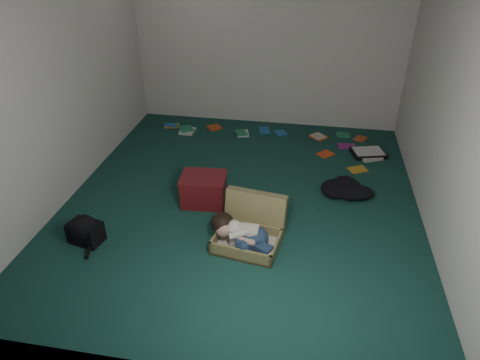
% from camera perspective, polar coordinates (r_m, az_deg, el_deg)
% --- Properties ---
extents(floor, '(4.50, 4.50, 0.00)m').
position_cam_1_polar(floor, '(5.01, 0.29, -2.53)').
color(floor, '#164038').
rests_on(floor, ground).
extents(wall_back, '(4.50, 0.00, 4.50)m').
position_cam_1_polar(wall_back, '(6.55, 3.79, 18.20)').
color(wall_back, silver).
rests_on(wall_back, ground).
extents(wall_front, '(4.50, 0.00, 4.50)m').
position_cam_1_polar(wall_front, '(2.47, -8.42, -6.32)').
color(wall_front, silver).
rests_on(wall_front, ground).
extents(wall_left, '(0.00, 4.50, 4.50)m').
position_cam_1_polar(wall_left, '(5.12, -22.86, 12.03)').
color(wall_left, silver).
rests_on(wall_left, ground).
extents(wall_right, '(0.00, 4.50, 4.50)m').
position_cam_1_polar(wall_right, '(4.55, 26.36, 8.95)').
color(wall_right, silver).
rests_on(wall_right, ground).
extents(suitcase, '(0.72, 0.70, 0.46)m').
position_cam_1_polar(suitcase, '(4.33, 1.42, -6.50)').
color(suitcase, olive).
rests_on(suitcase, floor).
extents(person, '(0.66, 0.40, 0.29)m').
position_cam_1_polar(person, '(4.19, 0.20, -7.21)').
color(person, silver).
rests_on(person, suitcase).
extents(maroon_bin, '(0.53, 0.43, 0.35)m').
position_cam_1_polar(maroon_bin, '(4.87, -4.86, -1.26)').
color(maroon_bin, maroon).
rests_on(maroon_bin, floor).
extents(backpack, '(0.46, 0.40, 0.24)m').
position_cam_1_polar(backpack, '(4.59, -19.90, -6.50)').
color(backpack, black).
rests_on(backpack, floor).
extents(clothing_pile, '(0.58, 0.52, 0.15)m').
position_cam_1_polar(clothing_pile, '(5.22, 13.52, -0.95)').
color(clothing_pile, black).
rests_on(clothing_pile, floor).
extents(paper_tray, '(0.51, 0.43, 0.06)m').
position_cam_1_polar(paper_tray, '(6.20, 16.72, 3.51)').
color(paper_tray, black).
rests_on(paper_tray, floor).
extents(book_scatter, '(3.20, 1.25, 0.02)m').
position_cam_1_polar(book_scatter, '(6.39, 6.47, 5.42)').
color(book_scatter, gold).
rests_on(book_scatter, floor).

